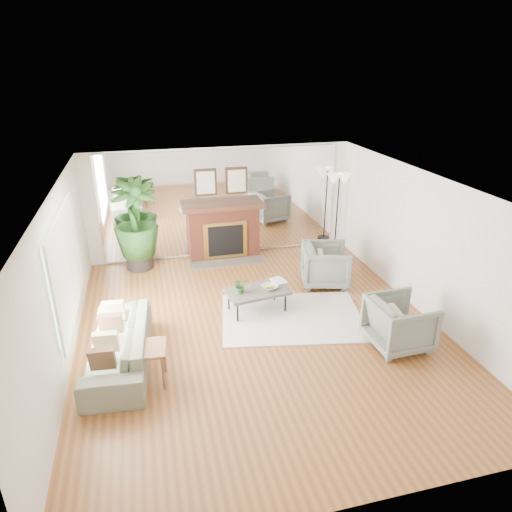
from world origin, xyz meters
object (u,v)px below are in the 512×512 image
object	(u,v)px
armchair_back	(325,265)
floor_lamp	(339,185)
sofa	(119,345)
potted_ficus	(136,222)
armchair_front	(400,323)
coffee_table	(257,292)
fireplace	(224,230)
side_table	(148,353)

from	to	relation	value
armchair_back	floor_lamp	bearing A→B (deg)	-14.30
sofa	potted_ficus	size ratio (longest dim) A/B	1.10
sofa	floor_lamp	size ratio (longest dim) A/B	1.18
armchair_front	floor_lamp	size ratio (longest dim) A/B	0.49
coffee_table	sofa	size ratio (longest dim) A/B	0.54
armchair_back	armchair_front	bearing A→B (deg)	-158.22
fireplace	coffee_table	xyz separation A→B (m)	(0.10, -2.65, -0.25)
potted_ficus	floor_lamp	bearing A→B (deg)	0.00
fireplace	sofa	size ratio (longest dim) A/B	0.94
armchair_back	floor_lamp	world-z (taller)	floor_lamp
armchair_back	potted_ficus	xyz separation A→B (m)	(-3.66, 1.73, 0.64)
fireplace	floor_lamp	world-z (taller)	fireplace
fireplace	side_table	size ratio (longest dim) A/B	3.55
floor_lamp	side_table	bearing A→B (deg)	-138.44
armchair_front	side_table	world-z (taller)	armchair_front
armchair_front	coffee_table	bearing A→B (deg)	47.78
armchair_front	fireplace	bearing A→B (deg)	23.11
potted_ficus	sofa	bearing A→B (deg)	-95.76
side_table	coffee_table	bearing A→B (deg)	38.26
potted_ficus	floor_lamp	size ratio (longest dim) A/B	1.07
armchair_front	floor_lamp	world-z (taller)	floor_lamp
sofa	potted_ficus	world-z (taller)	potted_ficus
armchair_front	side_table	xyz separation A→B (m)	(-3.88, 0.06, 0.07)
armchair_back	side_table	bearing A→B (deg)	137.59
coffee_table	floor_lamp	world-z (taller)	floor_lamp
armchair_back	floor_lamp	xyz separation A→B (m)	(0.97, 1.73, 1.16)
potted_ficus	fireplace	bearing A→B (deg)	4.71
fireplace	coffee_table	world-z (taller)	fireplace
sofa	potted_ficus	bearing A→B (deg)	178.97
armchair_front	floor_lamp	xyz separation A→B (m)	(0.68, 4.10, 1.17)
fireplace	sofa	distance (m)	4.32
fireplace	floor_lamp	size ratio (longest dim) A/B	1.11
armchair_back	armchair_front	world-z (taller)	armchair_back
sofa	armchair_front	xyz separation A→B (m)	(4.30, -0.60, 0.09)
armchair_back	potted_ficus	distance (m)	4.10
coffee_table	potted_ficus	size ratio (longest dim) A/B	0.60
side_table	potted_ficus	size ratio (longest dim) A/B	0.29
coffee_table	side_table	xyz separation A→B (m)	(-1.96, -1.55, 0.08)
sofa	armchair_front	world-z (taller)	armchair_front
sofa	side_table	world-z (taller)	sofa
coffee_table	side_table	bearing A→B (deg)	-141.74
sofa	armchair_front	distance (m)	4.35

